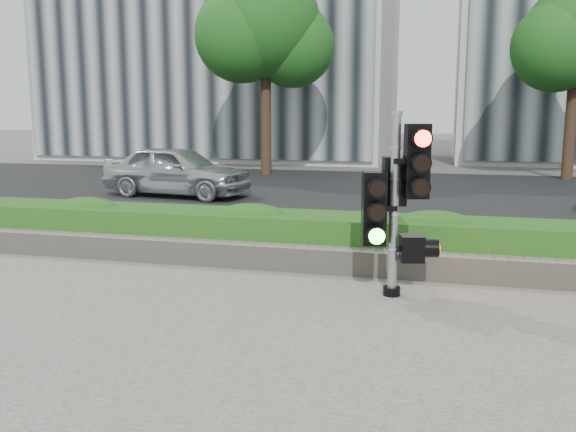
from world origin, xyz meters
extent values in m
plane|color=#51514C|center=(0.00, 0.00, 0.00)|extent=(120.00, 120.00, 0.00)
cube|color=black|center=(0.00, 10.00, 0.01)|extent=(60.00, 13.00, 0.02)
cube|color=gray|center=(0.00, 3.15, 0.06)|extent=(60.00, 0.25, 0.12)
cube|color=gray|center=(0.00, 1.90, 0.20)|extent=(12.00, 0.32, 0.34)
cube|color=#49962E|center=(0.00, 2.55, 0.37)|extent=(12.00, 1.00, 0.68)
cube|color=#B7B7B2|center=(-9.00, 23.00, 7.50)|extent=(16.00, 9.00, 15.00)
cylinder|color=black|center=(-4.50, 14.50, 2.02)|extent=(0.36, 0.36, 4.03)
sphere|color=#184313|center=(-4.50, 14.50, 5.18)|extent=(3.74, 3.74, 3.74)
sphere|color=#184313|center=(-3.64, 14.86, 4.46)|extent=(2.88, 2.88, 2.88)
sphere|color=#184313|center=(-5.22, 14.07, 4.75)|extent=(3.17, 3.17, 3.17)
sphere|color=#184313|center=(-4.50, 15.22, 6.05)|extent=(2.59, 2.59, 2.59)
cylinder|color=black|center=(5.50, 15.50, 1.79)|extent=(0.36, 0.36, 3.58)
sphere|color=#184313|center=(4.86, 15.12, 4.22)|extent=(2.82, 2.82, 2.82)
sphere|color=#184313|center=(5.50, 16.14, 5.38)|extent=(2.30, 2.30, 2.30)
cylinder|color=black|center=(1.04, 1.04, 0.08)|extent=(0.21, 0.21, 0.10)
cylinder|color=gray|center=(1.04, 1.04, 1.10)|extent=(0.11, 0.11, 2.14)
cylinder|color=gray|center=(1.04, 1.04, 2.19)|extent=(0.14, 0.14, 0.05)
cube|color=#FF1107|center=(1.28, 1.06, 1.64)|extent=(0.33, 0.33, 0.85)
cube|color=#14E51E|center=(0.81, 0.95, 1.09)|extent=(0.33, 0.33, 0.85)
cube|color=black|center=(1.01, 1.28, 1.38)|extent=(0.33, 0.33, 0.58)
cube|color=orange|center=(1.25, 1.12, 0.60)|extent=(0.33, 0.33, 0.31)
imported|color=#B2B6B9|center=(-5.19, 8.58, 0.69)|extent=(4.11, 2.11, 1.34)
camera|label=1|loc=(1.59, -6.10, 2.20)|focal=38.00mm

